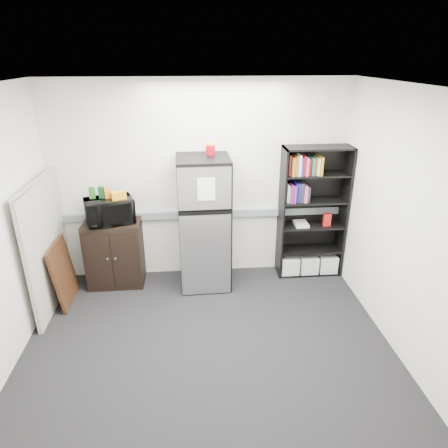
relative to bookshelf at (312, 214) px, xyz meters
name	(u,v)px	position (x,y,z in m)	size (l,w,h in m)	color
floor	(209,350)	(-1.53, -1.57, -0.91)	(4.00, 4.00, 0.00)	black
wall_back	(200,182)	(-1.53, 0.18, 0.44)	(4.00, 0.02, 2.70)	white
wall_right	(408,230)	(0.47, -1.57, 0.44)	(0.02, 3.50, 2.70)	white
ceiling	(204,87)	(-1.53, -1.57, 1.79)	(4.00, 3.50, 0.02)	white
electrical_raceway	(201,214)	(-1.53, 0.15, -0.01)	(3.92, 0.05, 0.10)	gray
wall_note	(174,169)	(-1.88, 0.18, 0.64)	(0.14, 0.00, 0.10)	white
bookshelf	(312,214)	(0.00, 0.00, 0.00)	(0.90, 0.34, 1.85)	black
cubicle_partition	(47,245)	(-3.43, -0.49, -0.10)	(0.06, 1.30, 1.62)	gray
cabinet	(115,253)	(-2.72, -0.06, -0.45)	(0.74, 0.49, 0.92)	black
microwave	(110,211)	(-2.72, -0.08, 0.17)	(0.59, 0.40, 0.33)	black
snack_box_a	(92,193)	(-2.92, -0.05, 0.41)	(0.07, 0.05, 0.15)	#245B1A
snack_box_b	(102,193)	(-2.80, -0.05, 0.41)	(0.07, 0.05, 0.15)	#0D3D1B
snack_box_c	(107,193)	(-2.73, -0.05, 0.40)	(0.07, 0.05, 0.14)	orange
snack_bag	(119,195)	(-2.58, -0.10, 0.38)	(0.18, 0.10, 0.10)	orange
refrigerator	(204,223)	(-1.50, -0.14, -0.03)	(0.68, 0.71, 1.78)	black
coffee_can	(210,148)	(-1.40, -0.02, 0.94)	(0.12, 0.12, 0.16)	#9C0713
framed_poster	(63,273)	(-3.30, -0.46, -0.50)	(0.14, 0.64, 0.82)	black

